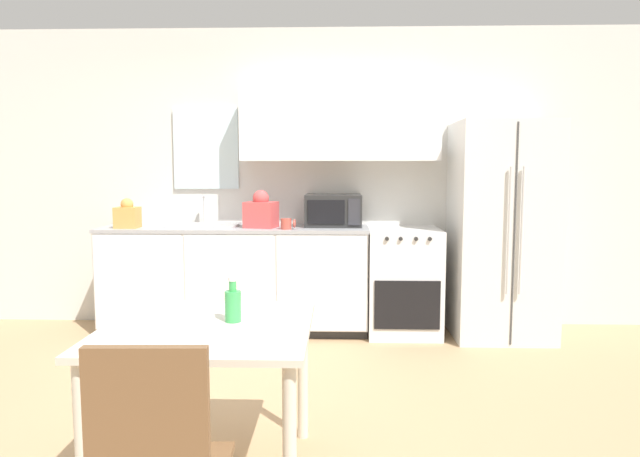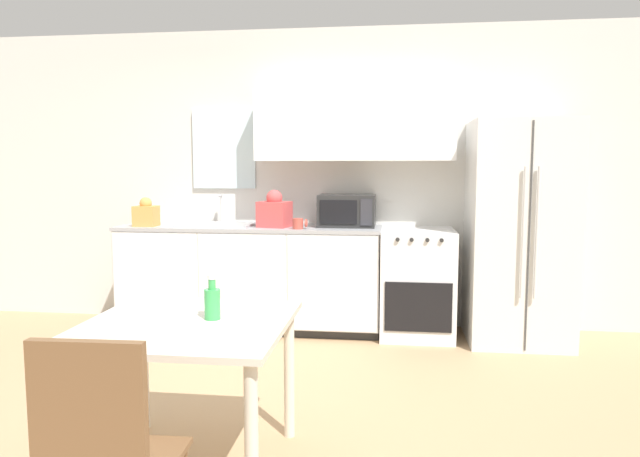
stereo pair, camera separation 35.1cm
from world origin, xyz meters
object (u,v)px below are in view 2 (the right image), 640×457
at_px(oven_range, 417,283).
at_px(drink_bottle, 212,302).
at_px(dining_table, 187,344).
at_px(dining_chair_near, 103,452).
at_px(refrigerator, 519,232).
at_px(microwave, 347,210).
at_px(coffee_mug, 299,224).

xyz_separation_m(oven_range, drink_bottle, (-1.06, -2.34, 0.35)).
bearing_deg(dining_table, dining_chair_near, -87.80).
xyz_separation_m(refrigerator, microwave, (-1.44, 0.14, 0.16)).
distance_m(refrigerator, drink_bottle, 2.97).
xyz_separation_m(oven_range, dining_chair_near, (-1.14, -3.25, 0.07)).
distance_m(dining_table, dining_chair_near, 0.86).
xyz_separation_m(microwave, coffee_mug, (-0.39, -0.28, -0.09)).
relative_size(oven_range, dining_table, 0.98).
height_order(refrigerator, dining_chair_near, refrigerator).
relative_size(microwave, dining_chair_near, 0.53).
xyz_separation_m(coffee_mug, dining_chair_near, (-0.14, -3.07, -0.44)).
relative_size(dining_table, drink_bottle, 4.49).
bearing_deg(microwave, coffee_mug, -144.39).
relative_size(microwave, coffee_mug, 3.94).
bearing_deg(drink_bottle, coffee_mug, 88.43).
relative_size(microwave, drink_bottle, 2.35).
height_order(oven_range, dining_chair_near, dining_chair_near).
xyz_separation_m(refrigerator, dining_chair_near, (-1.96, -3.21, -0.38)).
distance_m(oven_range, drink_bottle, 2.60).
bearing_deg(dining_chair_near, refrigerator, 56.59).
bearing_deg(refrigerator, coffee_mug, -175.81).
distance_m(dining_table, drink_bottle, 0.22).
bearing_deg(drink_bottle, dining_table, -151.35).
bearing_deg(refrigerator, oven_range, 176.62).
relative_size(oven_range, drink_bottle, 4.39).
bearing_deg(dining_table, microwave, 77.50).
distance_m(microwave, coffee_mug, 0.48).
relative_size(refrigerator, microwave, 3.71).
bearing_deg(coffee_mug, refrigerator, 4.19).
bearing_deg(drink_bottle, oven_range, 65.69).
bearing_deg(microwave, oven_range, -8.74).
xyz_separation_m(oven_range, refrigerator, (0.82, -0.05, 0.46)).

